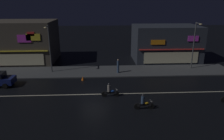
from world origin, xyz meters
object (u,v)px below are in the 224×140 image
Objects in this scene: streetlamp_mid at (195,42)px; motorcycle_trailing_far at (144,103)px; streetlamp_west at (49,45)px; pedestrian_on_sidewalk at (118,66)px; motorcycle_opposite_lane at (110,91)px; traffic_cone at (83,78)px.

streetlamp_mid is 15.64m from motorcycle_trailing_far.
pedestrian_on_sidewalk is (9.35, -0.73, -2.97)m from streetlamp_west.
pedestrian_on_sidewalk reaches higher than motorcycle_trailing_far.
motorcycle_trailing_far is (-9.54, -11.88, -3.51)m from streetlamp_mid.
streetlamp_mid is 3.55× the size of motorcycle_opposite_lane.
pedestrian_on_sidewalk is 1.02× the size of motorcycle_trailing_far.
streetlamp_west is 11.81× the size of traffic_cone.
motorcycle_opposite_lane is at bearing 76.26° from pedestrian_on_sidewalk.
streetlamp_west reaches higher than motorcycle_trailing_far.
streetlamp_mid is at bearing 1.80° from streetlamp_west.
pedestrian_on_sidewalk is at bearing -4.47° from streetlamp_west.
streetlamp_west is 0.96× the size of streetlamp_mid.
pedestrian_on_sidewalk is (-11.11, -1.37, -3.10)m from streetlamp_mid.
motorcycle_opposite_lane is at bearing -51.29° from motorcycle_trailing_far.
motorcycle_trailing_far is (10.91, -11.24, -3.38)m from streetlamp_west.
streetlamp_mid is at bearing -135.83° from motorcycle_trailing_far.
pedestrian_on_sidewalk is at bearing -88.58° from motorcycle_trailing_far.
pedestrian_on_sidewalk is 1.02× the size of motorcycle_opposite_lane.
streetlamp_mid is at bearing -175.82° from pedestrian_on_sidewalk.
streetlamp_mid is 11.62m from pedestrian_on_sidewalk.
streetlamp_mid reaches higher than traffic_cone.
motorcycle_opposite_lane is 1.00× the size of motorcycle_trailing_far.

